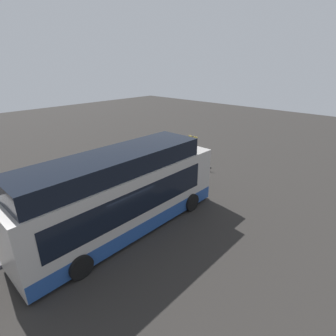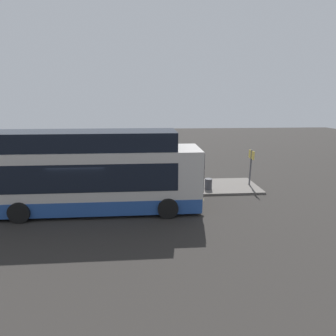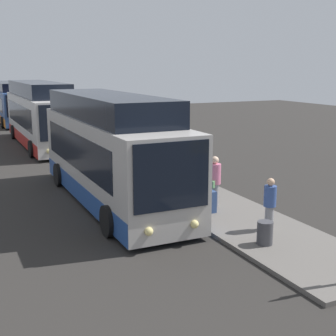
{
  "view_description": "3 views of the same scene",
  "coord_description": "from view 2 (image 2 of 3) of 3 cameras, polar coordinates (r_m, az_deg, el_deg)",
  "views": [
    {
      "loc": [
        -5.99,
        -8.75,
        7.52
      ],
      "look_at": [
        4.18,
        0.72,
        1.93
      ],
      "focal_mm": 28.0,
      "sensor_mm": 36.0,
      "label": 1
    },
    {
      "loc": [
        3.23,
        -12.4,
        5.3
      ],
      "look_at": [
        4.18,
        0.72,
        1.93
      ],
      "focal_mm": 28.0,
      "sensor_mm": 36.0,
      "label": 2
    },
    {
      "loc": [
        16.63,
        -5.16,
        4.93
      ],
      "look_at": [
        4.18,
        0.72,
        1.93
      ],
      "focal_mm": 50.0,
      "sensor_mm": 36.0,
      "label": 3
    }
  ],
  "objects": [
    {
      "name": "trash_bin",
      "position": [
        16.02,
        8.77,
        -3.44
      ],
      "size": [
        0.44,
        0.44,
        0.65
      ],
      "color": "#3F3F44",
      "rests_on": "platform"
    },
    {
      "name": "ground",
      "position": [
        13.86,
        -17.48,
        -8.81
      ],
      "size": [
        80.0,
        80.0,
        0.0
      ],
      "primitive_type": "plane",
      "color": "#2B2826"
    },
    {
      "name": "suitcase",
      "position": [
        15.76,
        -2.76,
        -3.43
      ],
      "size": [
        0.43,
        0.23,
        0.97
      ],
      "color": "#334C7F",
      "rests_on": "platform"
    },
    {
      "name": "passenger_boarding",
      "position": [
        16.5,
        5.02,
        -0.9
      ],
      "size": [
        0.47,
        0.47,
        1.58
      ],
      "rotation": [
        0.0,
        0.0,
        -2.79
      ],
      "color": "gray",
      "rests_on": "platform"
    },
    {
      "name": "sign_post",
      "position": [
        17.16,
        17.61,
        1.24
      ],
      "size": [
        0.1,
        0.83,
        2.26
      ],
      "color": "#4C4C51",
      "rests_on": "platform"
    },
    {
      "name": "bus_lead",
      "position": [
        13.29,
        -15.94,
        -1.56
      ],
      "size": [
        10.39,
        2.82,
        3.94
      ],
      "color": "#B2ADA8",
      "rests_on": "ground"
    },
    {
      "name": "passenger_waiting",
      "position": [
        16.01,
        -4.64,
        -1.0
      ],
      "size": [
        0.62,
        0.7,
        1.78
      ],
      "rotation": [
        0.0,
        0.0,
        -2.56
      ],
      "color": "gray",
      "rests_on": "platform"
    },
    {
      "name": "platform",
      "position": [
        16.69,
        -15.12,
        -4.44
      ],
      "size": [
        20.0,
        3.04,
        0.12
      ],
      "color": "#605B56",
      "rests_on": "ground"
    }
  ]
}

